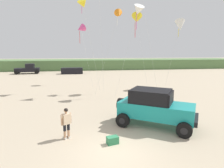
% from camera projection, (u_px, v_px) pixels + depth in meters
% --- Properties ---
extents(ground_plane, '(220.00, 220.00, 0.00)m').
position_uv_depth(ground_plane, '(115.00, 151.00, 8.91)').
color(ground_plane, tan).
extents(dune_ridge, '(90.00, 9.45, 2.34)m').
position_uv_depth(dune_ridge, '(69.00, 64.00, 48.50)').
color(dune_ridge, '#567A47').
rests_on(dune_ridge, ground_plane).
extents(jeep, '(4.94, 4.37, 2.26)m').
position_uv_depth(jeep, '(155.00, 107.00, 11.73)').
color(jeep, teal).
rests_on(jeep, ground_plane).
extents(person_watching, '(0.53, 0.45, 1.67)m').
position_uv_depth(person_watching, '(66.00, 122.00, 10.00)').
color(person_watching, tan).
rests_on(person_watching, ground_plane).
extents(cooler_box, '(0.64, 0.49, 0.38)m').
position_uv_depth(cooler_box, '(113.00, 140.00, 9.57)').
color(cooler_box, '#2D7F51').
rests_on(cooler_box, ground_plane).
extents(distant_pickup, '(4.78, 2.84, 1.98)m').
position_uv_depth(distant_pickup, '(28.00, 69.00, 38.72)').
color(distant_pickup, black).
rests_on(distant_pickup, ground_plane).
extents(distant_sedan, '(4.22, 1.75, 1.20)m').
position_uv_depth(distant_sedan, '(72.00, 71.00, 38.63)').
color(distant_sedan, black).
rests_on(distant_sedan, ground_plane).
extents(kite_red_delta, '(3.06, 2.38, 8.48)m').
position_uv_depth(kite_red_delta, '(180.00, 26.00, 23.46)').
color(kite_red_delta, white).
rests_on(kite_red_delta, ground_plane).
extents(kite_white_parafoil, '(1.37, 4.47, 8.79)m').
position_uv_depth(kite_white_parafoil, '(137.00, 19.00, 21.07)').
color(kite_white_parafoil, yellow).
rests_on(kite_white_parafoil, ground_plane).
extents(kite_purple_stunt, '(2.42, 2.40, 10.46)m').
position_uv_depth(kite_purple_stunt, '(83.00, 4.00, 21.60)').
color(kite_purple_stunt, yellow).
rests_on(kite_purple_stunt, ground_plane).
extents(kite_yellow_diamond, '(3.43, 2.64, 9.18)m').
position_uv_depth(kite_yellow_diamond, '(119.00, 14.00, 20.99)').
color(kite_yellow_diamond, orange).
rests_on(kite_yellow_diamond, ground_plane).
extents(kite_orange_streamer, '(2.24, 5.67, 8.19)m').
position_uv_depth(kite_orange_streamer, '(81.00, 29.00, 26.35)').
color(kite_orange_streamer, '#E04C93').
rests_on(kite_orange_streamer, ground_plane).
extents(kite_black_sled, '(3.40, 2.53, 9.28)m').
position_uv_depth(kite_black_sled, '(138.00, 10.00, 19.24)').
color(kite_black_sled, white).
rests_on(kite_black_sled, ground_plane).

